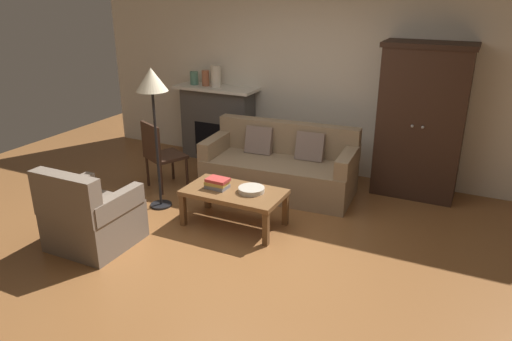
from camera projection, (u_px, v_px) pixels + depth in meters
name	position (u px, v px, depth m)	size (l,w,h in m)	color
ground_plane	(237.00, 246.00, 5.00)	(9.60, 9.60, 0.00)	brown
back_wall	(323.00, 73.00, 6.64)	(7.20, 0.10, 2.80)	silver
fireplace	(218.00, 123.00, 7.36)	(1.26, 0.48, 1.12)	#4C4947
armoire	(421.00, 121.00, 5.94)	(1.06, 0.57, 1.91)	#382319
couch	(280.00, 168.00, 6.25)	(1.97, 0.98, 0.86)	#937A5B
coffee_table	(234.00, 195.00, 5.33)	(1.10, 0.60, 0.42)	brown
fruit_bowl	(251.00, 190.00, 5.26)	(0.29, 0.29, 0.05)	beige
book_stack	(217.00, 183.00, 5.35)	(0.25, 0.18, 0.11)	gray
mantel_vase_jade	(194.00, 78.00, 7.27)	(0.12, 0.12, 0.20)	slate
mantel_vase_terracotta	(206.00, 78.00, 7.18)	(0.11, 0.11, 0.23)	#A86042
mantel_vase_cream	(216.00, 76.00, 7.09)	(0.15, 0.15, 0.32)	beige
armchair_near_left	(90.00, 218.00, 4.91)	(0.78, 0.77, 0.88)	#756656
side_chair_wooden	(160.00, 152.00, 6.25)	(0.59, 0.59, 0.90)	#382319
floor_lamp	(152.00, 88.00, 5.40)	(0.36, 0.36, 1.68)	black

